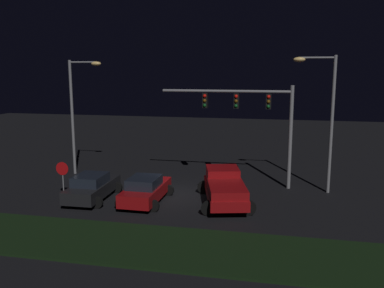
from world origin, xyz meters
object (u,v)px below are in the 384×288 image
at_px(traffic_signal_gantry, 251,111).
at_px(street_lamp_right, 324,108).
at_px(stop_sign, 63,173).
at_px(pickup_truck, 224,186).
at_px(car_sedan, 145,190).
at_px(car_sedan_far, 92,187).
at_px(street_lamp_left, 78,104).

relative_size(traffic_signal_gantry, street_lamp_right, 1.00).
bearing_deg(street_lamp_right, stop_sign, -162.38).
xyz_separation_m(pickup_truck, traffic_signal_gantry, (1.16, 3.73, 3.90)).
relative_size(traffic_signal_gantry, stop_sign, 3.73).
relative_size(pickup_truck, car_sedan, 1.30).
relative_size(car_sedan, stop_sign, 1.98).
relative_size(car_sedan_far, street_lamp_left, 0.55).
relative_size(car_sedan, traffic_signal_gantry, 0.53).
xyz_separation_m(traffic_signal_gantry, stop_sign, (-10.36, -5.10, -3.34)).
xyz_separation_m(car_sedan_far, street_lamp_left, (-3.43, 5.39, 4.34)).
distance_m(pickup_truck, car_sedan, 4.47).
xyz_separation_m(car_sedan, stop_sign, (-4.81, -0.51, 0.82)).
bearing_deg(car_sedan, street_lamp_right, -66.70).
bearing_deg(stop_sign, car_sedan, 6.03).
bearing_deg(pickup_truck, stop_sign, 84.62).
bearing_deg(traffic_signal_gantry, pickup_truck, -107.32).
bearing_deg(stop_sign, street_lamp_right, 17.62).
relative_size(pickup_truck, street_lamp_left, 0.71).
distance_m(car_sedan, stop_sign, 4.91).
relative_size(car_sedan_far, stop_sign, 1.99).
bearing_deg(street_lamp_right, pickup_truck, -149.04).
bearing_deg(stop_sign, street_lamp_left, 107.51).
bearing_deg(pickup_truck, street_lamp_left, 54.32).
distance_m(car_sedan_far, street_lamp_left, 7.73).
bearing_deg(street_lamp_right, street_lamp_left, 176.12).
bearing_deg(pickup_truck, car_sedan, 87.28).
relative_size(car_sedan, street_lamp_right, 0.53).
xyz_separation_m(traffic_signal_gantry, street_lamp_left, (-12.18, 0.68, 0.19)).
height_order(pickup_truck, street_lamp_left, street_lamp_left).
xyz_separation_m(car_sedan, traffic_signal_gantry, (5.54, 4.59, 4.16)).
bearing_deg(car_sedan_far, pickup_truck, -83.85).
bearing_deg(car_sedan, street_lamp_left, 52.00).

